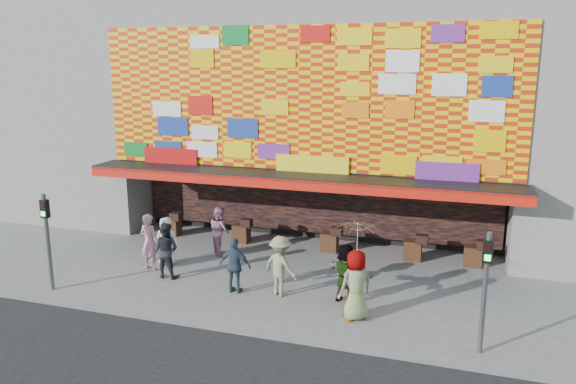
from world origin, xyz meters
name	(u,v)px	position (x,y,z in m)	size (l,w,h in m)	color
ground	(260,296)	(0.00, 0.00, 0.00)	(90.00, 90.00, 0.00)	slate
shop_building	(329,101)	(0.00, 8.18, 5.23)	(15.20, 9.40, 10.00)	gray
neighbor_left	(63,79)	(-13.00, 8.00, 6.00)	(11.00, 8.00, 12.00)	gray
signal_left	(47,231)	(-6.20, -1.50, 1.86)	(0.22, 0.20, 3.00)	#59595B
signal_right	(486,279)	(6.20, -1.50, 1.86)	(0.22, 0.20, 3.00)	#59595B
ped_a	(167,241)	(-3.97, 1.54, 0.83)	(0.81, 0.53, 1.66)	white
ped_b	(149,242)	(-4.26, 0.93, 0.96)	(0.70, 0.46, 1.93)	#C58095
ped_c	(166,250)	(-3.40, 0.51, 0.91)	(0.88, 0.69, 1.82)	#232228
ped_d	(280,266)	(0.57, 0.27, 0.91)	(1.18, 0.68, 1.82)	gray
ped_e	(235,266)	(-0.78, 0.02, 0.85)	(1.00, 0.42, 1.70)	#304454
ped_f	(346,274)	(2.51, 0.35, 0.88)	(1.62, 0.52, 1.75)	gray
ped_g	(356,285)	(3.00, -0.64, 0.97)	(0.95, 0.62, 1.94)	gray
ped_h	(355,276)	(2.74, 0.55, 0.75)	(0.54, 0.36, 1.49)	white
ped_i	(220,230)	(-2.71, 3.11, 0.87)	(0.85, 0.66, 1.75)	#BB7993
parasol	(357,241)	(3.00, -0.64, 2.21)	(1.24, 1.26, 1.98)	#FFD4A0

